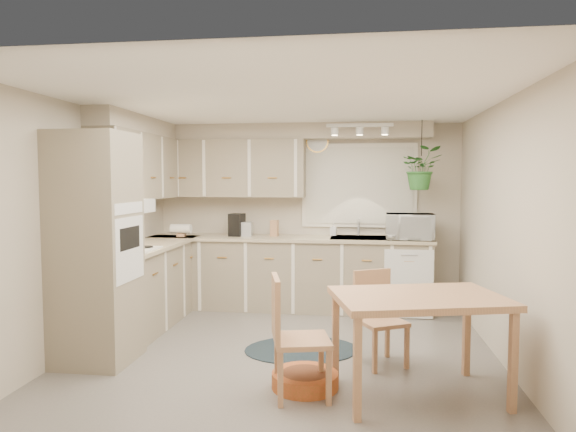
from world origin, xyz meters
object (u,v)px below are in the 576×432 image
at_px(braided_rug, 302,349).
at_px(dining_table, 418,346).
at_px(pet_bed, 305,380).
at_px(chair_back, 382,319).
at_px(microwave, 410,224).
at_px(chair_left, 302,337).

bearing_deg(braided_rug, dining_table, -43.33).
relative_size(dining_table, pet_bed, 2.34).
distance_m(dining_table, chair_back, 0.68).
xyz_separation_m(chair_back, microwave, (0.41, 1.82, 0.71)).
bearing_deg(pet_bed, braided_rug, 97.91).
relative_size(dining_table, braided_rug, 1.12).
height_order(chair_left, microwave, microwave).
bearing_deg(chair_left, microwave, 144.74).
distance_m(chair_back, braided_rug, 0.92).
bearing_deg(dining_table, microwave, 86.09).
bearing_deg(microwave, chair_back, -100.65).
bearing_deg(chair_back, dining_table, 82.72).
bearing_deg(braided_rug, microwave, 52.22).
bearing_deg(dining_table, braided_rug, 136.67).
relative_size(chair_left, braided_rug, 0.83).
relative_size(dining_table, chair_back, 1.49).
distance_m(chair_back, microwave, 2.00).
distance_m(chair_left, chair_back, 1.00).
height_order(braided_rug, pet_bed, pet_bed).
distance_m(pet_bed, microwave, 2.85).
relative_size(dining_table, chair_left, 1.34).
xyz_separation_m(chair_back, pet_bed, (-0.63, -0.60, -0.36)).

